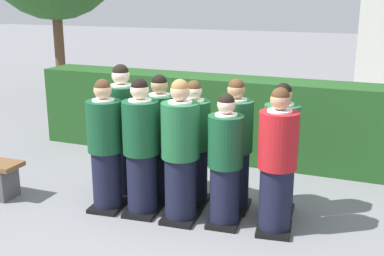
% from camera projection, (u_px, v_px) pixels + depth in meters
% --- Properties ---
extents(ground_plane, '(60.00, 60.00, 0.00)m').
position_uv_depth(ground_plane, '(184.00, 219.00, 5.73)').
color(ground_plane, slate).
extents(student_front_row_0, '(0.42, 0.50, 1.62)m').
position_uv_depth(student_front_row_0, '(106.00, 149.00, 5.82)').
color(student_front_row_0, black).
rests_on(student_front_row_0, ground).
extents(student_front_row_1, '(0.43, 0.51, 1.65)m').
position_uv_depth(student_front_row_1, '(141.00, 151.00, 5.69)').
color(student_front_row_1, black).
rests_on(student_front_row_1, ground).
extents(student_front_row_2, '(0.43, 0.54, 1.67)m').
position_uv_depth(student_front_row_2, '(180.00, 155.00, 5.52)').
color(student_front_row_2, black).
rests_on(student_front_row_2, ground).
extents(student_front_row_3, '(0.40, 0.47, 1.53)m').
position_uv_depth(student_front_row_3, '(225.00, 164.00, 5.42)').
color(student_front_row_3, black).
rests_on(student_front_row_3, ground).
extents(student_in_red_blazer, '(0.44, 0.52, 1.63)m').
position_uv_depth(student_in_red_blazer, '(277.00, 165.00, 5.24)').
color(student_in_red_blazer, black).
rests_on(student_in_red_blazer, ground).
extents(student_rear_row_0, '(0.47, 0.57, 1.73)m').
position_uv_depth(student_rear_row_0, '(123.00, 134.00, 6.24)').
color(student_rear_row_0, black).
rests_on(student_rear_row_0, ground).
extents(student_rear_row_1, '(0.42, 0.49, 1.62)m').
position_uv_depth(student_rear_row_1, '(160.00, 141.00, 6.12)').
color(student_rear_row_1, black).
rests_on(student_rear_row_1, ground).
extents(student_rear_row_2, '(0.41, 0.51, 1.57)m').
position_uv_depth(student_rear_row_2, '(194.00, 146.00, 5.99)').
color(student_rear_row_2, black).
rests_on(student_rear_row_2, ground).
extents(student_rear_row_3, '(0.42, 0.50, 1.62)m').
position_uv_depth(student_rear_row_3, '(235.00, 149.00, 5.82)').
color(student_rear_row_3, black).
rests_on(student_rear_row_3, ground).
extents(student_rear_row_4, '(0.42, 0.49, 1.60)m').
position_uv_depth(student_rear_row_4, '(280.00, 153.00, 5.68)').
color(student_rear_row_4, black).
rests_on(student_rear_row_4, ground).
extents(hedge, '(7.00, 0.70, 1.30)m').
position_uv_depth(hedge, '(242.00, 119.00, 7.66)').
color(hedge, '#214C1E').
rests_on(hedge, ground).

